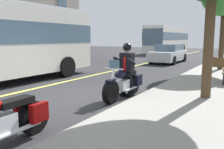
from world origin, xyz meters
TOP-DOWN VIEW (x-y plane):
  - ground_plane at (0.00, 0.00)m, footprint 80.00×80.00m
  - sidewalk_curb at (0.00, 4.50)m, footprint 60.00×5.00m
  - lane_center_stripe at (0.00, -2.00)m, footprint 60.00×0.16m
  - motorcycle_main at (-0.73, 1.49)m, footprint 2.21×0.62m
  - rider_main at (-0.91, 1.48)m, footprint 0.63×0.55m
  - motorcycle_parked at (3.49, 1.36)m, footprint 2.22×0.65m
  - bus_far at (-24.92, -5.01)m, footprint 11.05×2.70m
  - car_silver at (-12.21, -0.75)m, footprint 4.60×1.92m

SIDE VIEW (x-z plane):
  - ground_plane at x=0.00m, z-range 0.00..0.00m
  - lane_center_stripe at x=0.00m, z-range 0.00..0.01m
  - sidewalk_curb at x=0.00m, z-range 0.00..0.15m
  - motorcycle_main at x=-0.73m, z-range -0.18..1.08m
  - motorcycle_parked at x=3.49m, z-range -0.18..1.08m
  - car_silver at x=-12.21m, z-range -0.01..1.39m
  - rider_main at x=-0.91m, z-range 0.17..1.91m
  - bus_far at x=-24.92m, z-range 0.22..3.52m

